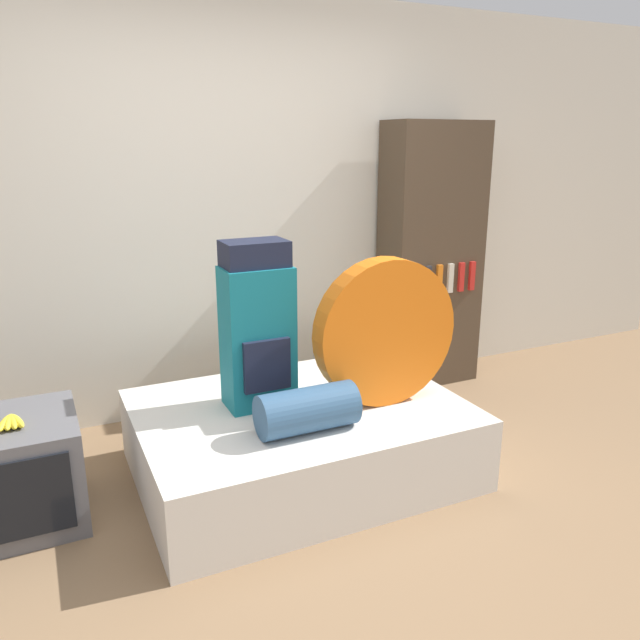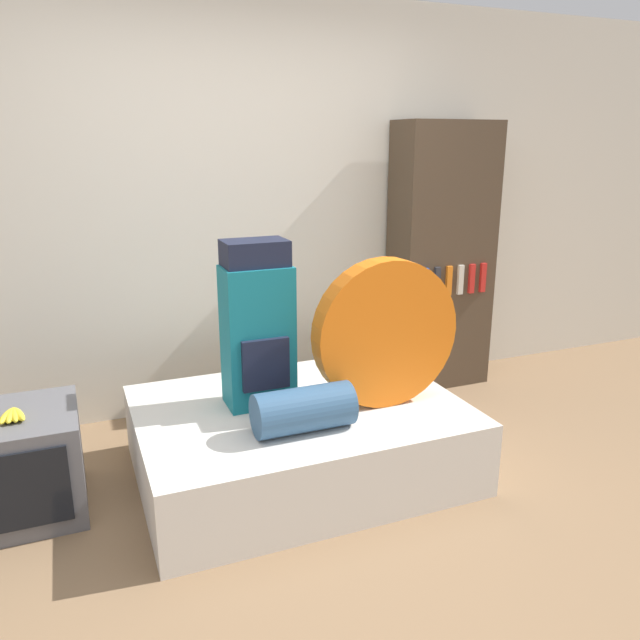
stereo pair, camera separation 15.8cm
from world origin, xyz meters
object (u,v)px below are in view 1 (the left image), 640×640
tent_bag (385,332)px  television (15,472)px  bookshelf (431,257)px  sleeping_roll (307,410)px  backpack (258,328)px

tent_bag → television: 1.89m
bookshelf → sleeping_roll: bearing=-142.1°
backpack → television: backpack is taller
tent_bag → bookshelf: 1.40m
television → backpack: bearing=-1.9°
sleeping_roll → television: 1.38m
sleeping_roll → bookshelf: 1.92m
backpack → television: size_ratio=1.47×
backpack → sleeping_roll: (0.10, -0.40, -0.31)m
tent_bag → television: size_ratio=1.32×
backpack → television: 1.31m
sleeping_roll → bookshelf: bearing=37.9°
backpack → bookshelf: bookshelf is taller
backpack → sleeping_roll: size_ratio=1.81×
television → bookshelf: 2.93m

